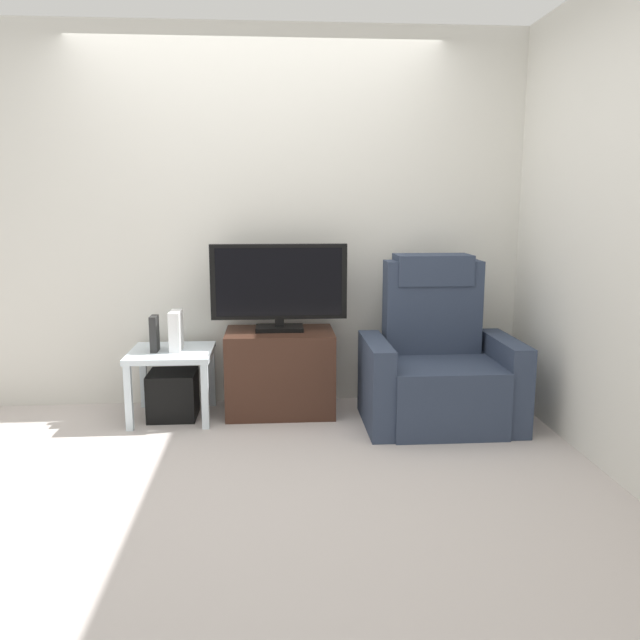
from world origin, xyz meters
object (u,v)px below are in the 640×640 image
at_px(television, 279,285).
at_px(subwoofer_box, 173,395).
at_px(tv_stand, 280,371).
at_px(book_upright, 154,334).
at_px(recliner_armchair, 438,365).
at_px(side_table, 172,361).
at_px(game_console, 176,331).

bearing_deg(television, subwoofer_box, -173.52).
distance_m(tv_stand, subwoofer_box, 0.73).
height_order(tv_stand, book_upright, book_upright).
bearing_deg(book_upright, recliner_armchair, -5.15).
distance_m(television, side_table, 0.87).
relative_size(tv_stand, book_upright, 3.08).
bearing_deg(game_console, side_table, -164.05).
bearing_deg(recliner_armchair, game_console, 171.56).
xyz_separation_m(television, recliner_armchair, (1.03, -0.27, -0.50)).
relative_size(recliner_armchair, book_upright, 4.59).
bearing_deg(tv_stand, television, 90.00).
xyz_separation_m(side_table, book_upright, (-0.10, -0.02, 0.19)).
bearing_deg(tv_stand, game_console, -175.60).
bearing_deg(game_console, recliner_armchair, -6.54).
bearing_deg(book_upright, subwoofer_box, 11.31).
xyz_separation_m(recliner_armchair, subwoofer_box, (-1.75, 0.19, -0.22)).
distance_m(book_upright, game_console, 0.14).
bearing_deg(side_table, subwoofer_box, 0.00).
xyz_separation_m(tv_stand, game_console, (-0.68, -0.05, 0.31)).
bearing_deg(recliner_armchair, television, 163.51).
distance_m(side_table, book_upright, 0.22).
bearing_deg(tv_stand, subwoofer_box, -175.02).
distance_m(recliner_armchair, side_table, 1.76).
bearing_deg(book_upright, tv_stand, 5.77).
distance_m(tv_stand, side_table, 0.73).
relative_size(subwoofer_box, game_console, 1.20).
xyz_separation_m(side_table, game_console, (0.04, 0.01, 0.20)).
xyz_separation_m(book_upright, game_console, (0.14, 0.03, 0.01)).
bearing_deg(recliner_armchair, tv_stand, 164.51).
height_order(television, game_console, television).
relative_size(side_table, book_upright, 2.30).
bearing_deg(television, tv_stand, -90.00).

